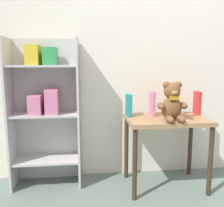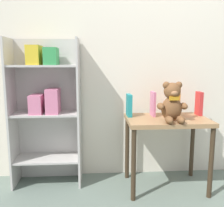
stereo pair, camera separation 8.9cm
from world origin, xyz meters
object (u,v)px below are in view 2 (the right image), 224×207
bookshelf_side (46,104)px  teddy_bear (172,103)px  display_table (167,129)px  book_standing_orange (176,101)px  book_standing_teal (129,105)px  book_standing_pink (153,104)px  book_standing_red (199,103)px

bookshelf_side → teddy_bear: bearing=-15.2°
bookshelf_side → display_table: 1.10m
teddy_bear → book_standing_orange: 0.23m
display_table → book_standing_teal: bearing=162.7°
book_standing_pink → book_standing_orange: size_ratio=0.82×
bookshelf_side → book_standing_orange: 1.17m
teddy_bear → display_table: bearing=92.3°
teddy_bear → book_standing_pink: bearing=118.8°
book_standing_teal → book_standing_red: book_standing_red is taller
book_standing_teal → book_standing_red: (0.64, 0.00, 0.01)m
bookshelf_side → book_standing_pink: 0.96m
teddy_bear → book_standing_teal: size_ratio=1.65×
book_standing_orange → book_standing_red: size_ratio=1.25×
bookshelf_side → book_standing_red: size_ratio=6.17×
bookshelf_side → book_standing_pink: size_ratio=6.02×
book_standing_pink → book_standing_orange: (0.21, 0.01, 0.02)m
book_standing_teal → book_standing_orange: book_standing_orange is taller
bookshelf_side → book_standing_red: 1.39m
bookshelf_side → teddy_bear: size_ratio=4.08×
book_standing_pink → book_standing_red: book_standing_pink is taller
book_standing_orange → teddy_bear: bearing=-118.2°
teddy_bear → book_standing_teal: 0.39m
book_standing_red → teddy_bear: bearing=-146.9°
display_table → teddy_bear: bearing=-87.7°
teddy_bear → book_standing_orange: teddy_bear is taller
bookshelf_side → book_standing_orange: size_ratio=4.94×
bookshelf_side → teddy_bear: (1.07, -0.29, 0.04)m
teddy_bear → bookshelf_side: bearing=164.8°
book_standing_pink → book_standing_red: bearing=-1.4°
display_table → book_standing_teal: 0.39m
display_table → book_standing_red: 0.39m
book_standing_pink → book_standing_red: (0.43, 0.01, -0.00)m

